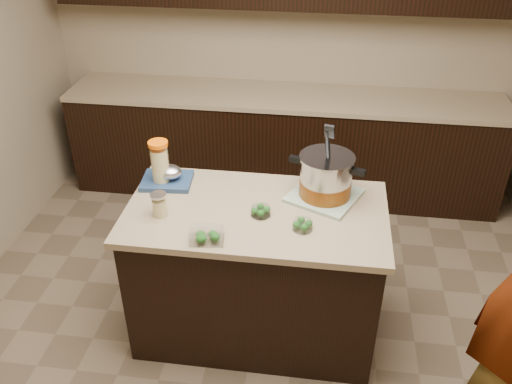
% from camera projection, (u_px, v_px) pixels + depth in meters
% --- Properties ---
extents(ground_plane, '(4.00, 4.00, 0.00)m').
position_uv_depth(ground_plane, '(256.00, 325.00, 3.49)').
color(ground_plane, brown).
rests_on(ground_plane, ground).
extents(room_shell, '(4.04, 4.04, 2.72)m').
position_uv_depth(room_shell, '(256.00, 69.00, 2.58)').
color(room_shell, tan).
rests_on(room_shell, ground).
extents(back_cabinets, '(3.60, 0.63, 2.33)m').
position_uv_depth(back_cabinets, '(285.00, 88.00, 4.44)').
color(back_cabinets, black).
rests_on(back_cabinets, ground).
extents(island, '(1.46, 0.81, 0.90)m').
position_uv_depth(island, '(256.00, 272.00, 3.25)').
color(island, black).
rests_on(island, ground).
extents(dish_towel, '(0.48, 0.48, 0.02)m').
position_uv_depth(dish_towel, '(324.00, 195.00, 3.12)').
color(dish_towel, '#56805E').
rests_on(dish_towel, island).
extents(stock_pot, '(0.43, 0.38, 0.44)m').
position_uv_depth(stock_pot, '(326.00, 178.00, 3.06)').
color(stock_pot, '#B7B7BC').
rests_on(stock_pot, dish_towel).
extents(lemonade_pitcher, '(0.13, 0.13, 0.28)m').
position_uv_depth(lemonade_pitcher, '(160.00, 165.00, 3.18)').
color(lemonade_pitcher, '#CFC07F').
rests_on(lemonade_pitcher, island).
extents(mason_jar, '(0.10, 0.10, 0.14)m').
position_uv_depth(mason_jar, '(159.00, 205.00, 2.94)').
color(mason_jar, '#CFC07F').
rests_on(mason_jar, island).
extents(broccoli_tub_left, '(0.12, 0.12, 0.05)m').
position_uv_depth(broccoli_tub_left, '(261.00, 212.00, 2.96)').
color(broccoli_tub_left, silver).
rests_on(broccoli_tub_left, island).
extents(broccoli_tub_right, '(0.11, 0.11, 0.05)m').
position_uv_depth(broccoli_tub_right, '(303.00, 226.00, 2.85)').
color(broccoli_tub_right, silver).
rests_on(broccoli_tub_right, island).
extents(broccoli_tub_rect, '(0.19, 0.15, 0.06)m').
position_uv_depth(broccoli_tub_rect, '(207.00, 236.00, 2.77)').
color(broccoli_tub_rect, silver).
rests_on(broccoli_tub_rect, island).
extents(blue_tray, '(0.31, 0.26, 0.11)m').
position_uv_depth(blue_tray, '(168.00, 177.00, 3.24)').
color(blue_tray, navy).
rests_on(blue_tray, island).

